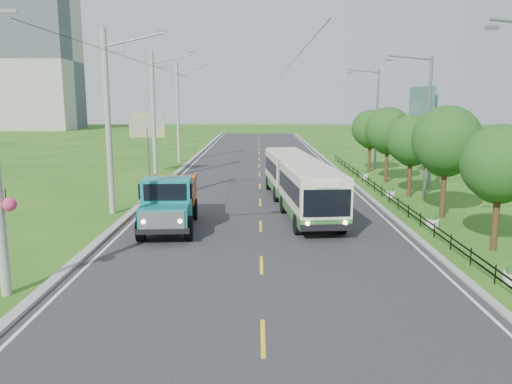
{
  "coord_description": "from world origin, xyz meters",
  "views": [
    {
      "loc": [
        -0.14,
        -18.31,
        6.18
      ],
      "look_at": [
        -0.23,
        5.27,
        1.9
      ],
      "focal_mm": 35.0,
      "sensor_mm": 36.0,
      "label": 1
    }
  ],
  "objects_px": {
    "tree_third": "(447,144)",
    "planter_near": "(432,221)",
    "streetlight_far": "(375,116)",
    "planter_far": "(365,175)",
    "tree_fifth": "(388,132)",
    "billboard_left": "(147,129)",
    "planter_mid": "(390,193)",
    "tree_back": "(371,131)",
    "pole_far": "(178,112)",
    "bus": "(299,179)",
    "pole_mid": "(154,116)",
    "pole_near": "(109,122)",
    "dump_truck": "(169,199)",
    "tree_fourth": "(412,142)",
    "tree_second": "(500,167)",
    "billboard_right": "(422,113)",
    "streetlight_mid": "(426,122)"
  },
  "relations": [
    {
      "from": "pole_near",
      "to": "streetlight_mid",
      "type": "height_order",
      "value": "pole_near"
    },
    {
      "from": "tree_fifth",
      "to": "tree_back",
      "type": "relative_size",
      "value": 1.05
    },
    {
      "from": "streetlight_far",
      "to": "dump_truck",
      "type": "bearing_deg",
      "value": -124.03
    },
    {
      "from": "bus",
      "to": "billboard_left",
      "type": "bearing_deg",
      "value": 125.9
    },
    {
      "from": "streetlight_far",
      "to": "planter_far",
      "type": "distance_m",
      "value": 7.84
    },
    {
      "from": "tree_second",
      "to": "billboard_left",
      "type": "xyz_separation_m",
      "value": [
        -19.36,
        21.86,
        0.35
      ]
    },
    {
      "from": "tree_back",
      "to": "planter_mid",
      "type": "bearing_deg",
      "value": -95.91
    },
    {
      "from": "pole_far",
      "to": "billboard_right",
      "type": "height_order",
      "value": "pole_far"
    },
    {
      "from": "pole_far",
      "to": "planter_mid",
      "type": "relative_size",
      "value": 14.93
    },
    {
      "from": "tree_third",
      "to": "planter_near",
      "type": "height_order",
      "value": "tree_third"
    },
    {
      "from": "tree_fifth",
      "to": "planter_near",
      "type": "relative_size",
      "value": 8.66
    },
    {
      "from": "billboard_left",
      "to": "tree_fourth",
      "type": "bearing_deg",
      "value": -26.99
    },
    {
      "from": "planter_far",
      "to": "tree_third",
      "type": "bearing_deg",
      "value": -84.82
    },
    {
      "from": "planter_mid",
      "to": "pole_mid",
      "type": "bearing_deg",
      "value": 157.46
    },
    {
      "from": "pole_near",
      "to": "planter_near",
      "type": "height_order",
      "value": "pole_near"
    },
    {
      "from": "pole_near",
      "to": "pole_mid",
      "type": "relative_size",
      "value": 1.0
    },
    {
      "from": "dump_truck",
      "to": "tree_back",
      "type": "bearing_deg",
      "value": 51.03
    },
    {
      "from": "tree_third",
      "to": "tree_fifth",
      "type": "height_order",
      "value": "tree_third"
    },
    {
      "from": "tree_back",
      "to": "bus",
      "type": "height_order",
      "value": "tree_back"
    },
    {
      "from": "billboard_left",
      "to": "tree_third",
      "type": "bearing_deg",
      "value": -39.33
    },
    {
      "from": "pole_mid",
      "to": "planter_mid",
      "type": "distance_m",
      "value": 18.88
    },
    {
      "from": "planter_near",
      "to": "billboard_left",
      "type": "bearing_deg",
      "value": 135.16
    },
    {
      "from": "pole_far",
      "to": "billboard_left",
      "type": "height_order",
      "value": "pole_far"
    },
    {
      "from": "planter_near",
      "to": "streetlight_mid",
      "type": "bearing_deg",
      "value": 75.68
    },
    {
      "from": "pole_mid",
      "to": "bus",
      "type": "bearing_deg",
      "value": -44.85
    },
    {
      "from": "billboard_right",
      "to": "planter_near",
      "type": "bearing_deg",
      "value": -104.8
    },
    {
      "from": "streetlight_mid",
      "to": "streetlight_far",
      "type": "height_order",
      "value": "same"
    },
    {
      "from": "tree_third",
      "to": "tree_back",
      "type": "distance_m",
      "value": 18.0
    },
    {
      "from": "pole_far",
      "to": "bus",
      "type": "relative_size",
      "value": 0.67
    },
    {
      "from": "tree_fourth",
      "to": "planter_near",
      "type": "bearing_deg",
      "value": -98.77
    },
    {
      "from": "tree_fourth",
      "to": "pole_near",
      "type": "bearing_deg",
      "value": -164.16
    },
    {
      "from": "pole_far",
      "to": "planter_mid",
      "type": "bearing_deg",
      "value": -48.41
    },
    {
      "from": "tree_second",
      "to": "planter_mid",
      "type": "height_order",
      "value": "tree_second"
    },
    {
      "from": "pole_far",
      "to": "billboard_left",
      "type": "relative_size",
      "value": 1.92
    },
    {
      "from": "bus",
      "to": "planter_far",
      "type": "bearing_deg",
      "value": 55.74
    },
    {
      "from": "tree_fifth",
      "to": "planter_near",
      "type": "xyz_separation_m",
      "value": [
        -1.26,
        -14.14,
        -3.57
      ]
    },
    {
      "from": "streetlight_far",
      "to": "billboard_right",
      "type": "height_order",
      "value": "streetlight_far"
    },
    {
      "from": "tree_fourth",
      "to": "billboard_left",
      "type": "distance_m",
      "value": 21.72
    },
    {
      "from": "dump_truck",
      "to": "pole_mid",
      "type": "bearing_deg",
      "value": 99.75
    },
    {
      "from": "planter_far",
      "to": "tree_fourth",
      "type": "bearing_deg",
      "value": -80.92
    },
    {
      "from": "tree_fourth",
      "to": "bus",
      "type": "relative_size",
      "value": 0.36
    },
    {
      "from": "streetlight_far",
      "to": "bus",
      "type": "xyz_separation_m",
      "value": [
        -8.4,
        -17.45,
        -3.2
      ]
    },
    {
      "from": "planter_mid",
      "to": "planter_far",
      "type": "distance_m",
      "value": 8.0
    },
    {
      "from": "tree_second",
      "to": "planter_near",
      "type": "distance_m",
      "value": 5.19
    },
    {
      "from": "streetlight_far",
      "to": "billboard_left",
      "type": "distance_m",
      "value": 20.56
    },
    {
      "from": "tree_third",
      "to": "streetlight_far",
      "type": "height_order",
      "value": "streetlight_far"
    },
    {
      "from": "streetlight_far",
      "to": "tree_third",
      "type": "bearing_deg",
      "value": -92.27
    },
    {
      "from": "billboard_left",
      "to": "billboard_right",
      "type": "height_order",
      "value": "billboard_right"
    },
    {
      "from": "streetlight_far",
      "to": "planter_far",
      "type": "relative_size",
      "value": 13.54
    },
    {
      "from": "planter_near",
      "to": "tree_second",
      "type": "bearing_deg",
      "value": -71.97
    }
  ]
}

